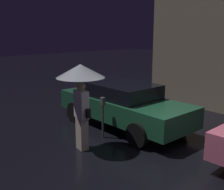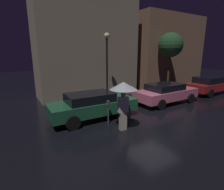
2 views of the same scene
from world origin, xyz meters
name	(u,v)px [view 1 (image 1 of 2)]	position (x,y,z in m)	size (l,w,h in m)	color
ground_plane	(178,176)	(0.00, 0.00, 0.00)	(60.00, 60.00, 0.00)	black
parked_car_green	(123,104)	(-3.07, 1.34, 0.75)	(4.58, 1.96, 1.39)	#1E5638
pedestrian_with_umbrella	(81,81)	(-2.50, -0.66, 1.78)	(1.20, 1.20, 2.20)	beige
parking_meter	(103,113)	(-2.74, 0.25, 0.73)	(0.12, 0.10, 1.18)	#4C5154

